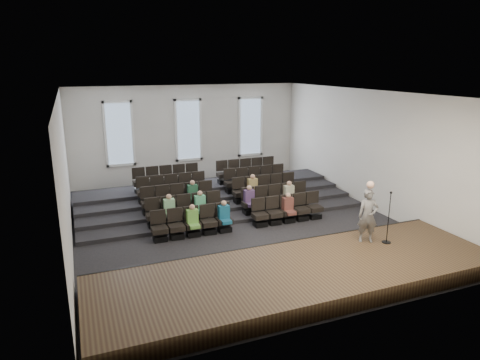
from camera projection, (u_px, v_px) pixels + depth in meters
name	position (u px, v px, depth m)	size (l,w,h in m)	color
ground	(237.00, 223.00, 16.69)	(14.00, 14.00, 0.00)	black
ceiling	(236.00, 93.00, 15.38)	(12.00, 14.00, 0.02)	white
wall_back	(188.00, 134.00, 22.34)	(12.00, 0.04, 5.00)	silver
wall_front	(348.00, 223.00, 9.73)	(12.00, 0.04, 5.00)	silver
wall_left	(64.00, 176.00, 13.90)	(0.04, 14.00, 5.00)	silver
wall_right	(368.00, 149.00, 18.17)	(0.04, 14.00, 5.00)	silver
stage	(302.00, 275.00, 12.04)	(11.80, 3.60, 0.50)	#46341E
stage_lip	(274.00, 251.00, 13.63)	(11.80, 0.06, 0.52)	black
risers	(212.00, 196.00, 19.48)	(11.80, 4.80, 0.60)	black
seating_rows	(223.00, 196.00, 17.89)	(6.80, 4.70, 1.67)	black
windows	(188.00, 130.00, 22.22)	(8.44, 0.10, 3.24)	white
audience	(230.00, 201.00, 16.72)	(5.45, 2.64, 1.10)	#66A843
speaker	(368.00, 216.00, 13.51)	(0.63, 0.41, 1.73)	#5E5B59
mic_stand	(388.00, 228.00, 13.51)	(0.29, 0.29, 1.70)	black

